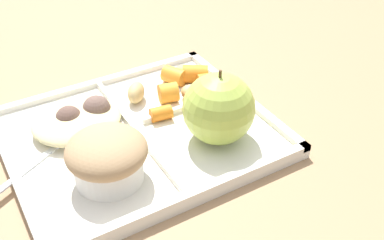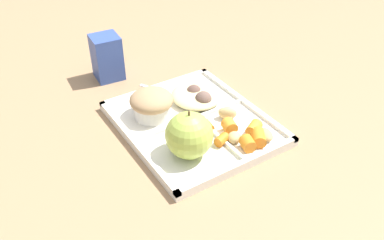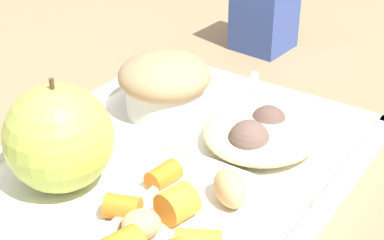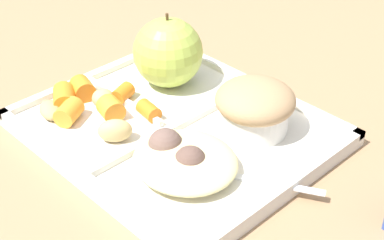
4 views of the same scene
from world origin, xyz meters
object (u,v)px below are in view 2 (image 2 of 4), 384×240
at_px(lunch_tray, 193,124).
at_px(bran_muffin, 152,104).
at_px(green_apple, 189,135).
at_px(plastic_fork, 176,96).
at_px(milk_carton, 107,57).

bearing_deg(lunch_tray, bran_muffin, 42.55).
height_order(green_apple, plastic_fork, green_apple).
xyz_separation_m(lunch_tray, plastic_fork, (0.10, -0.02, 0.01)).
relative_size(lunch_tray, plastic_fork, 2.12).
height_order(lunch_tray, plastic_fork, lunch_tray).
bearing_deg(green_apple, bran_muffin, 0.00).
distance_m(lunch_tray, bran_muffin, 0.09).
distance_m(green_apple, plastic_fork, 0.20).
distance_m(bran_muffin, milk_carton, 0.21).
relative_size(lunch_tray, milk_carton, 3.00).
bearing_deg(lunch_tray, green_apple, 142.74).
xyz_separation_m(green_apple, milk_carton, (0.36, 0.00, -0.00)).
bearing_deg(bran_muffin, green_apple, 180.00).
bearing_deg(lunch_tray, milk_carton, 12.78).
relative_size(bran_muffin, plastic_fork, 0.59).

